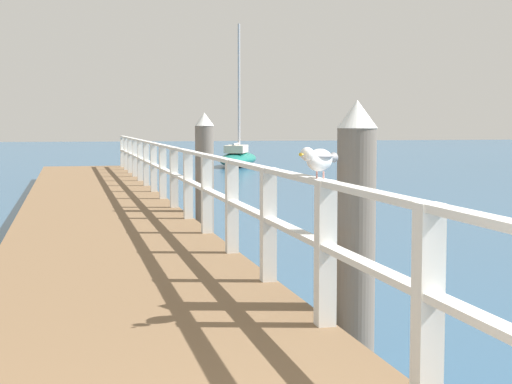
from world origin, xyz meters
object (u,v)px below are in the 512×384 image
(seagull_foreground, at_px, (319,159))
(boat_1, at_px, (238,157))
(dock_piling_far, at_px, (205,175))
(dock_piling_near, at_px, (356,231))

(seagull_foreground, height_order, boat_1, boat_1)
(dock_piling_far, height_order, seagull_foreground, dock_piling_far)
(dock_piling_near, bearing_deg, seagull_foreground, -139.09)
(dock_piling_near, distance_m, boat_1, 27.57)
(dock_piling_far, xyz_separation_m, boat_1, (4.75, 20.45, -0.59))
(dock_piling_near, relative_size, dock_piling_far, 1.00)
(dock_piling_near, bearing_deg, boat_1, 80.08)
(dock_piling_far, height_order, boat_1, boat_1)
(dock_piling_far, relative_size, boat_1, 0.33)
(dock_piling_far, relative_size, seagull_foreground, 5.12)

